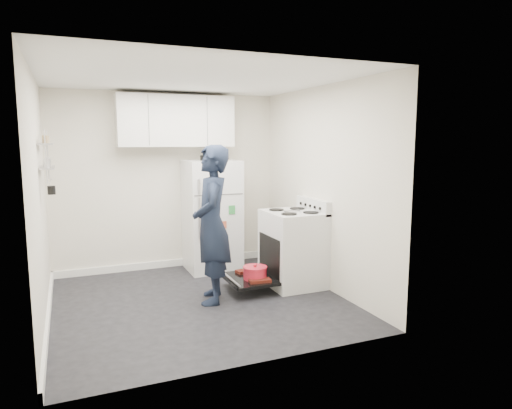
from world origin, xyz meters
name	(u,v)px	position (x,y,z in m)	size (l,w,h in m)	color
room	(195,197)	(-0.03, 0.03, 1.21)	(3.21, 3.21, 2.51)	black
electric_range	(292,249)	(1.26, 0.15, 0.47)	(0.66, 0.76, 1.10)	silver
open_oven_door	(252,276)	(0.70, 0.12, 0.19)	(0.55, 0.70, 0.23)	black
refrigerator	(212,215)	(0.54, 1.25, 0.79)	(0.72, 0.74, 1.63)	white
upper_cabinets	(176,121)	(0.10, 1.43, 2.10)	(1.60, 0.33, 0.70)	silver
wall_shelf_rack	(47,156)	(-1.52, 0.49, 1.68)	(0.14, 0.60, 0.61)	#B2B2B7
person	(212,224)	(0.15, -0.02, 0.90)	(0.65, 0.43, 1.79)	#151D30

